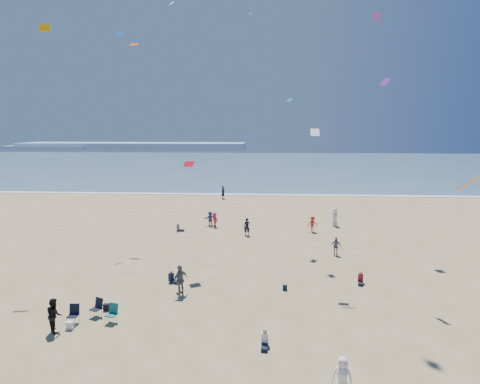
{
  "coord_description": "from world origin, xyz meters",
  "views": [
    {
      "loc": [
        3.18,
        -12.51,
        10.29
      ],
      "look_at": [
        2.0,
        8.0,
        6.77
      ],
      "focal_mm": 28.0,
      "sensor_mm": 36.0,
      "label": 1
    }
  ],
  "objects": [
    {
      "name": "ocean",
      "position": [
        0.0,
        95.0,
        0.03
      ],
      "size": [
        220.0,
        100.0,
        0.06
      ],
      "primitive_type": "cube",
      "color": "#476B84",
      "rests_on": "ground"
    },
    {
      "name": "surf_line",
      "position": [
        0.0,
        45.0,
        0.04
      ],
      "size": [
        220.0,
        1.2,
        0.08
      ],
      "primitive_type": "cube",
      "color": "white",
      "rests_on": "ground"
    },
    {
      "name": "headland_far",
      "position": [
        -60.0,
        170.0,
        1.6
      ],
      "size": [
        110.0,
        20.0,
        3.2
      ],
      "primitive_type": "cube",
      "color": "#7A8EA8",
      "rests_on": "ground"
    },
    {
      "name": "headland_near",
      "position": [
        -100.0,
        165.0,
        1.0
      ],
      "size": [
        40.0,
        14.0,
        2.0
      ],
      "primitive_type": "cube",
      "color": "#7A8EA8",
      "rests_on": "ground"
    },
    {
      "name": "standing_flyers",
      "position": [
        2.75,
        15.68,
        0.84
      ],
      "size": [
        32.08,
        43.47,
        1.94
      ],
      "color": "#365F96",
      "rests_on": "ground"
    },
    {
      "name": "seated_group",
      "position": [
        2.03,
        9.91,
        0.42
      ],
      "size": [
        15.92,
        25.56,
        0.84
      ],
      "color": "silver",
      "rests_on": "ground"
    },
    {
      "name": "chair_cluster",
      "position": [
        -5.8,
        5.77,
        0.5
      ],
      "size": [
        2.67,
        1.51,
        1.0
      ],
      "color": "black",
      "rests_on": "ground"
    },
    {
      "name": "white_tote",
      "position": [
        -6.67,
        4.89,
        0.2
      ],
      "size": [
        0.35,
        0.2,
        0.4
      ],
      "primitive_type": "cube",
      "color": "white",
      "rests_on": "ground"
    },
    {
      "name": "black_backpack",
      "position": [
        -5.61,
        6.97,
        0.19
      ],
      "size": [
        0.3,
        0.22,
        0.38
      ],
      "primitive_type": "cube",
      "color": "black",
      "rests_on": "ground"
    },
    {
      "name": "navy_bag",
      "position": [
        4.76,
        10.29,
        0.17
      ],
      "size": [
        0.28,
        0.18,
        0.34
      ],
      "primitive_type": "cube",
      "color": "black",
      "rests_on": "ground"
    },
    {
      "name": "kites_aloft",
      "position": [
        9.93,
        12.25,
        14.1
      ],
      "size": [
        36.8,
        42.85,
        29.61
      ],
      "color": "#22A5E7",
      "rests_on": "ground"
    }
  ]
}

